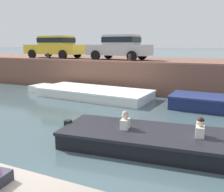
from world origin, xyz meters
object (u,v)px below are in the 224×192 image
(mooring_bollard_west, at_px, (48,56))
(car_left_inner_silver, at_px, (120,46))
(car_leftmost_yellow, at_px, (55,46))
(boat_moored_west_white, at_px, (89,93))
(mooring_bollard_mid, at_px, (130,58))
(motorboat_passing, at_px, (175,143))

(mooring_bollard_west, bearing_deg, car_left_inner_silver, 22.33)
(car_leftmost_yellow, height_order, mooring_bollard_west, car_leftmost_yellow)
(boat_moored_west_white, xyz_separation_m, mooring_bollard_mid, (1.45, 1.95, 1.70))
(boat_moored_west_white, relative_size, mooring_bollard_mid, 15.71)
(car_leftmost_yellow, bearing_deg, mooring_bollard_mid, -15.52)
(boat_moored_west_white, bearing_deg, car_leftmost_yellow, 142.60)
(mooring_bollard_west, distance_m, mooring_bollard_mid, 5.56)
(car_left_inner_silver, xyz_separation_m, mooring_bollard_west, (-4.24, -1.74, -0.61))
(motorboat_passing, relative_size, car_leftmost_yellow, 1.56)
(car_left_inner_silver, bearing_deg, motorboat_passing, -58.89)
(car_leftmost_yellow, xyz_separation_m, mooring_bollard_west, (0.71, -1.74, -0.61))
(boat_moored_west_white, bearing_deg, mooring_bollard_west, 154.65)
(car_leftmost_yellow, distance_m, car_left_inner_silver, 4.95)
(boat_moored_west_white, bearing_deg, mooring_bollard_mid, 53.43)
(car_leftmost_yellow, relative_size, car_left_inner_silver, 1.07)
(boat_moored_west_white, distance_m, car_leftmost_yellow, 6.50)
(motorboat_passing, bearing_deg, boat_moored_west_white, 137.39)
(mooring_bollard_west, bearing_deg, motorboat_passing, -35.93)
(motorboat_passing, height_order, mooring_bollard_west, mooring_bollard_west)
(boat_moored_west_white, height_order, motorboat_passing, motorboat_passing)
(boat_moored_west_white, xyz_separation_m, car_leftmost_yellow, (-4.83, 3.69, 2.30))
(car_left_inner_silver, height_order, mooring_bollard_west, car_left_inner_silver)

